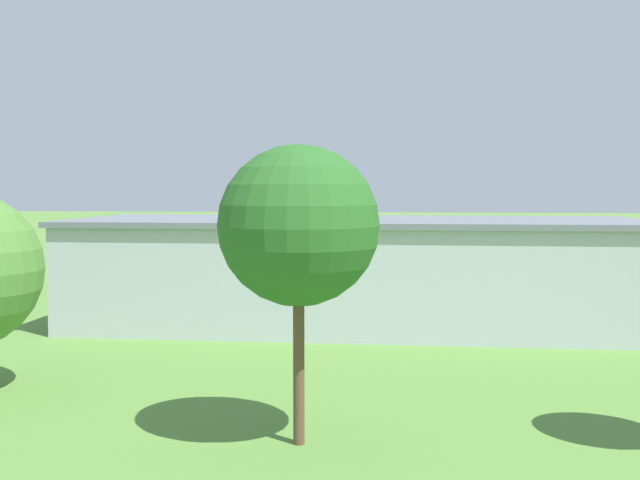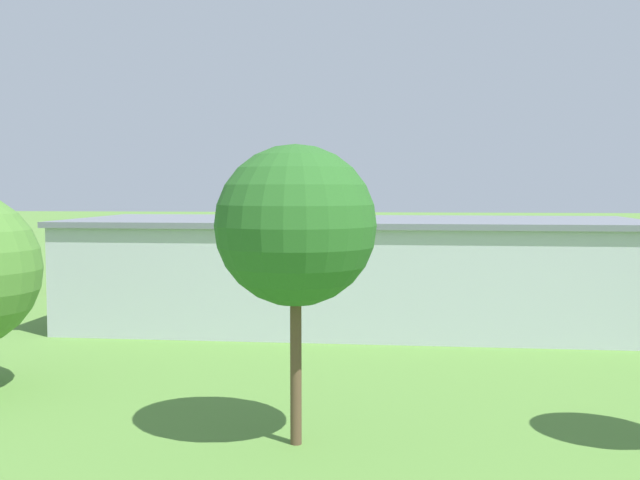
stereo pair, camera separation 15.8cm
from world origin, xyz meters
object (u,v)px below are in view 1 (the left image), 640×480
person_beside_truck (291,277)px  tree_at_field_edge (299,226)px  biplane (301,216)px  car_silver (150,282)px  person_watching_takeoff (257,275)px  hangar (356,271)px  windsock (290,222)px  car_red (74,281)px  car_black (563,285)px  car_yellow (8,279)px

person_beside_truck → tree_at_field_edge: (-6.39, 42.80, 6.78)m
tree_at_field_edge → biplane: bearing=-82.7°
person_beside_truck → tree_at_field_edge: 43.81m
person_beside_truck → biplane: bearing=-86.6°
car_silver → person_watching_takeoff: 10.30m
tree_at_field_edge → hangar: bearing=-91.4°
hangar → windsock: size_ratio=6.62×
windsock → hangar: bearing=104.0°
car_red → hangar: bearing=152.4°
person_watching_takeoff → tree_at_field_edge: size_ratio=0.16×
windsock → car_black: bearing=135.2°
car_silver → tree_at_field_edge: 41.62m
hangar → person_beside_truck: 20.30m
car_yellow → person_watching_takeoff: bearing=-166.2°
biplane → person_watching_takeoff: size_ratio=4.79×
car_black → person_watching_takeoff: 27.02m
biplane → car_yellow: biplane is taller
biplane → car_red: size_ratio=1.76×
car_silver → windsock: 29.89m
hangar → car_black: bearing=-137.2°
car_silver → person_watching_takeoff: car_silver is taller
tree_at_field_edge → car_black: bearing=-113.4°
car_yellow → tree_at_field_edge: bearing=129.1°
hangar → car_red: 28.50m
hangar → car_silver: 22.69m
hangar → person_beside_truck: size_ratio=22.65×
car_black → car_silver: (34.63, 1.98, 0.04)m
car_silver → person_watching_takeoff: bearing=-140.8°
biplane → car_yellow: size_ratio=1.80×
hangar → tree_at_field_edge: (0.59, 23.92, 4.13)m
person_watching_takeoff → tree_at_field_edge: (-9.74, 43.57, 6.77)m
biplane → car_black: 29.88m
windsock → person_beside_truck: bearing=98.5°
person_beside_truck → tree_at_field_edge: bearing=98.5°
tree_at_field_edge → car_silver: bearing=-64.4°
hangar → car_red: (25.15, -13.16, -2.59)m
car_red → person_beside_truck: bearing=-162.5°
car_yellow → car_silver: bearing=174.7°
car_silver → person_beside_truck: bearing=-153.1°
hangar → car_black: (-16.31, -15.12, -2.61)m
tree_at_field_edge → windsock: tree_at_field_edge is taller
car_black → car_red: (41.46, 1.96, 0.02)m
hangar → windsock: hangar is taller
car_black → person_beside_truck: size_ratio=2.75×
car_red → person_watching_takeoff: bearing=-156.4°
car_yellow → windsock: bearing=-128.0°
person_watching_takeoff → person_beside_truck: person_watching_takeoff is taller
car_yellow → tree_at_field_edge: size_ratio=0.42×
person_beside_truck → windsock: windsock is taller
car_red → person_beside_truck: 19.05m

